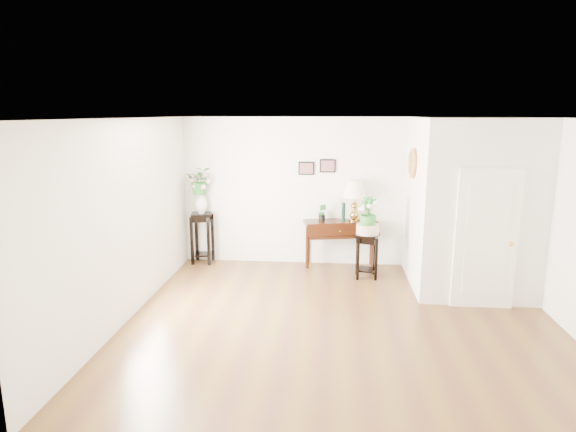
# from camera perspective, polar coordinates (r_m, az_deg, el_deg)

# --- Properties ---
(floor) EXTENTS (6.00, 5.50, 0.02)m
(floor) POSITION_cam_1_polar(r_m,az_deg,el_deg) (6.90, 6.34, -12.50)
(floor) COLOR brown
(floor) RESTS_ON ground
(ceiling) EXTENTS (6.00, 5.50, 0.02)m
(ceiling) POSITION_cam_1_polar(r_m,az_deg,el_deg) (6.28, 6.95, 11.43)
(ceiling) COLOR white
(ceiling) RESTS_ON ground
(wall_back) EXTENTS (6.00, 0.02, 2.80)m
(wall_back) POSITION_cam_1_polar(r_m,az_deg,el_deg) (9.15, 6.24, 2.81)
(wall_back) COLOR silver
(wall_back) RESTS_ON ground
(wall_front) EXTENTS (6.00, 0.02, 2.80)m
(wall_front) POSITION_cam_1_polar(r_m,az_deg,el_deg) (3.82, 7.58, -10.54)
(wall_front) COLOR silver
(wall_front) RESTS_ON ground
(wall_left) EXTENTS (0.02, 5.50, 2.80)m
(wall_left) POSITION_cam_1_polar(r_m,az_deg,el_deg) (7.04, -18.59, -0.56)
(wall_left) COLOR silver
(wall_left) RESTS_ON ground
(partition) EXTENTS (1.80, 1.95, 2.80)m
(partition) POSITION_cam_1_polar(r_m,az_deg,el_deg) (8.49, 20.66, 1.38)
(partition) COLOR silver
(partition) RESTS_ON floor
(door) EXTENTS (0.90, 0.05, 2.10)m
(door) POSITION_cam_1_polar(r_m,az_deg,el_deg) (7.63, 22.42, -2.60)
(door) COLOR white
(door) RESTS_ON floor
(art_print_left) EXTENTS (0.30, 0.02, 0.25)m
(art_print_left) POSITION_cam_1_polar(r_m,az_deg,el_deg) (9.07, 2.18, 5.67)
(art_print_left) COLOR black
(art_print_left) RESTS_ON wall_back
(art_print_right) EXTENTS (0.30, 0.02, 0.25)m
(art_print_right) POSITION_cam_1_polar(r_m,az_deg,el_deg) (9.06, 4.73, 5.94)
(art_print_right) COLOR black
(art_print_right) RESTS_ON wall_back
(wall_ornament) EXTENTS (0.07, 0.51, 0.51)m
(wall_ornament) POSITION_cam_1_polar(r_m,az_deg,el_deg) (8.32, 14.49, 6.10)
(wall_ornament) COLOR #B57536
(wall_ornament) RESTS_ON partition
(console_table) EXTENTS (1.41, 0.74, 0.89)m
(console_table) POSITION_cam_1_polar(r_m,az_deg,el_deg) (9.17, 6.15, -3.26)
(console_table) COLOR #341A07
(console_table) RESTS_ON floor
(table_lamp) EXTENTS (0.51, 0.51, 0.77)m
(table_lamp) POSITION_cam_1_polar(r_m,az_deg,el_deg) (9.00, 7.87, 1.60)
(table_lamp) COLOR #A87E30
(table_lamp) RESTS_ON console_table
(green_vase) EXTENTS (0.08, 0.08, 0.34)m
(green_vase) POSITION_cam_1_polar(r_m,az_deg,el_deg) (9.03, 6.59, 0.51)
(green_vase) COLOR black
(green_vase) RESTS_ON console_table
(potted_plant) EXTENTS (0.20, 0.18, 0.30)m
(potted_plant) POSITION_cam_1_polar(r_m,az_deg,el_deg) (9.03, 4.05, 0.41)
(potted_plant) COLOR #297428
(potted_plant) RESTS_ON console_table
(plant_stand_a) EXTENTS (0.46, 0.46, 0.99)m
(plant_stand_a) POSITION_cam_1_polar(r_m,az_deg,el_deg) (9.49, -10.10, -2.57)
(plant_stand_a) COLOR black
(plant_stand_a) RESTS_ON floor
(porcelain_vase) EXTENTS (0.31, 0.31, 0.41)m
(porcelain_vase) POSITION_cam_1_polar(r_m,az_deg,el_deg) (9.33, -10.26, 1.70)
(porcelain_vase) COLOR silver
(porcelain_vase) RESTS_ON plant_stand_a
(lily_arrangement) EXTENTS (0.54, 0.49, 0.53)m
(lily_arrangement) POSITION_cam_1_polar(r_m,az_deg,el_deg) (9.26, -10.37, 4.39)
(lily_arrangement) COLOR #297428
(lily_arrangement) RESTS_ON porcelain_vase
(plant_stand_b) EXTENTS (0.47, 0.47, 0.79)m
(plant_stand_b) POSITION_cam_1_polar(r_m,az_deg,el_deg) (8.64, 9.29, -4.66)
(plant_stand_b) COLOR black
(plant_stand_b) RESTS_ON floor
(ceramic_bowl) EXTENTS (0.50, 0.50, 0.17)m
(ceramic_bowl) POSITION_cam_1_polar(r_m,az_deg,el_deg) (8.52, 9.40, -1.59)
(ceramic_bowl) COLOR beige
(ceramic_bowl) RESTS_ON plant_stand_b
(narcissus) EXTENTS (0.31, 0.31, 0.54)m
(narcissus) POSITION_cam_1_polar(r_m,az_deg,el_deg) (8.45, 9.47, 0.45)
(narcissus) COLOR #297428
(narcissus) RESTS_ON ceramic_bowl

